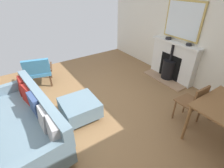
{
  "coord_description": "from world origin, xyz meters",
  "views": [
    {
      "loc": [
        0.88,
        2.53,
        2.36
      ],
      "look_at": [
        -0.69,
        0.18,
        0.61
      ],
      "focal_mm": 27.08,
      "sensor_mm": 36.0,
      "label": 1
    }
  ],
  "objects_px": {
    "dining_chair_near_fireplace": "(194,102)",
    "mantel_bowl_near": "(168,38)",
    "armchair_accent": "(38,70)",
    "ottoman": "(80,107)",
    "mantel_bowl_far": "(189,44)",
    "fireplace": "(172,63)",
    "sofa": "(25,122)"
  },
  "relations": [
    {
      "from": "mantel_bowl_near",
      "to": "sofa",
      "type": "bearing_deg",
      "value": 4.92
    },
    {
      "from": "mantel_bowl_far",
      "to": "ottoman",
      "type": "bearing_deg",
      "value": -5.29
    },
    {
      "from": "mantel_bowl_near",
      "to": "dining_chair_near_fireplace",
      "type": "distance_m",
      "value": 2.07
    },
    {
      "from": "ottoman",
      "to": "dining_chair_near_fireplace",
      "type": "distance_m",
      "value": 2.12
    },
    {
      "from": "fireplace",
      "to": "ottoman",
      "type": "distance_m",
      "value": 2.77
    },
    {
      "from": "sofa",
      "to": "mantel_bowl_near",
      "type": "bearing_deg",
      "value": -175.08
    },
    {
      "from": "mantel_bowl_far",
      "to": "armchair_accent",
      "type": "height_order",
      "value": "mantel_bowl_far"
    },
    {
      "from": "mantel_bowl_near",
      "to": "sofa",
      "type": "height_order",
      "value": "mantel_bowl_near"
    },
    {
      "from": "ottoman",
      "to": "armchair_accent",
      "type": "xyz_separation_m",
      "value": [
        0.35,
        -1.68,
        0.2
      ]
    },
    {
      "from": "fireplace",
      "to": "armchair_accent",
      "type": "height_order",
      "value": "fireplace"
    },
    {
      "from": "ottoman",
      "to": "dining_chair_near_fireplace",
      "type": "height_order",
      "value": "dining_chair_near_fireplace"
    },
    {
      "from": "mantel_bowl_far",
      "to": "sofa",
      "type": "height_order",
      "value": "mantel_bowl_far"
    },
    {
      "from": "ottoman",
      "to": "dining_chair_near_fireplace",
      "type": "bearing_deg",
      "value": 141.96
    },
    {
      "from": "armchair_accent",
      "to": "fireplace",
      "type": "bearing_deg",
      "value": 152.85
    },
    {
      "from": "ottoman",
      "to": "mantel_bowl_far",
      "type": "bearing_deg",
      "value": 174.71
    },
    {
      "from": "mantel_bowl_near",
      "to": "sofa",
      "type": "xyz_separation_m",
      "value": [
        3.74,
        0.32,
        -0.72
      ]
    },
    {
      "from": "mantel_bowl_near",
      "to": "armchair_accent",
      "type": "height_order",
      "value": "mantel_bowl_near"
    },
    {
      "from": "mantel_bowl_near",
      "to": "mantel_bowl_far",
      "type": "bearing_deg",
      "value": 90.0
    },
    {
      "from": "dining_chair_near_fireplace",
      "to": "mantel_bowl_near",
      "type": "bearing_deg",
      "value": -124.08
    },
    {
      "from": "fireplace",
      "to": "armchair_accent",
      "type": "xyz_separation_m",
      "value": [
        3.11,
        -1.59,
        -0.02
      ]
    },
    {
      "from": "fireplace",
      "to": "ottoman",
      "type": "xyz_separation_m",
      "value": [
        2.76,
        0.09,
        -0.22
      ]
    },
    {
      "from": "fireplace",
      "to": "armchair_accent",
      "type": "distance_m",
      "value": 3.49
    },
    {
      "from": "armchair_accent",
      "to": "ottoman",
      "type": "bearing_deg",
      "value": 101.67
    },
    {
      "from": "fireplace",
      "to": "sofa",
      "type": "bearing_deg",
      "value": 0.93
    },
    {
      "from": "mantel_bowl_far",
      "to": "fireplace",
      "type": "bearing_deg",
      "value": -87.39
    },
    {
      "from": "sofa",
      "to": "dining_chair_near_fireplace",
      "type": "height_order",
      "value": "dining_chair_near_fireplace"
    },
    {
      "from": "mantel_bowl_near",
      "to": "dining_chair_near_fireplace",
      "type": "xyz_separation_m",
      "value": [
        1.12,
        1.65,
        -0.56
      ]
    },
    {
      "from": "mantel_bowl_near",
      "to": "sofa",
      "type": "relative_size",
      "value": 0.07
    },
    {
      "from": "mantel_bowl_near",
      "to": "ottoman",
      "type": "height_order",
      "value": "mantel_bowl_near"
    },
    {
      "from": "armchair_accent",
      "to": "mantel_bowl_near",
      "type": "bearing_deg",
      "value": 156.91
    },
    {
      "from": "dining_chair_near_fireplace",
      "to": "mantel_bowl_far",
      "type": "bearing_deg",
      "value": -137.03
    },
    {
      "from": "ottoman",
      "to": "sofa",
      "type": "bearing_deg",
      "value": -1.87
    }
  ]
}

